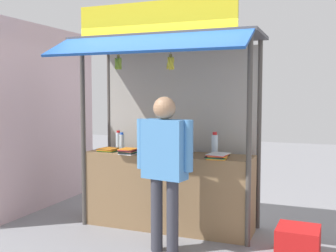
{
  "coord_description": "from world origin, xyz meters",
  "views": [
    {
      "loc": [
        1.87,
        -4.75,
        1.7
      ],
      "look_at": [
        0.0,
        0.0,
        1.3
      ],
      "focal_mm": 43.61,
      "sensor_mm": 36.0,
      "label": 1
    }
  ],
  "objects": [
    {
      "name": "magazine_stack_rear_center",
      "position": [
        0.69,
        -0.16,
        0.98
      ],
      "size": [
        0.26,
        0.3,
        0.06
      ],
      "color": "orange",
      "rests_on": "stall_counter"
    },
    {
      "name": "magazine_stack_center",
      "position": [
        -0.44,
        -0.22,
        0.99
      ],
      "size": [
        0.22,
        0.25,
        0.07
      ],
      "color": "white",
      "rests_on": "stall_counter"
    },
    {
      "name": "banana_bunch_inner_right",
      "position": [
        0.18,
        -0.38,
        2.06
      ],
      "size": [
        0.11,
        0.11,
        0.29
      ],
      "color": "#332D23"
    },
    {
      "name": "ground_plane",
      "position": [
        0.0,
        0.0,
        0.0
      ],
      "size": [
        20.0,
        20.0,
        0.0
      ],
      "primitive_type": "plane",
      "color": "gray"
    },
    {
      "name": "plastic_crate",
      "position": [
        1.61,
        -0.34,
        0.15
      ],
      "size": [
        0.45,
        0.45,
        0.3
      ],
      "primitive_type": "cube",
      "rotation": [
        0.0,
        0.0,
        -0.03
      ],
      "color": "red",
      "rests_on": "ground"
    },
    {
      "name": "stall_structure",
      "position": [
        0.0,
        0.1,
        1.64
      ],
      "size": [
        2.33,
        1.42,
        2.75
      ],
      "color": "#4C4742",
      "rests_on": "ground"
    },
    {
      "name": "vendor_person",
      "position": [
        0.26,
        -0.76,
        1.01
      ],
      "size": [
        0.64,
        0.28,
        1.68
      ],
      "rotation": [
        0.0,
        0.0,
        -0.18
      ],
      "color": "#383842",
      "rests_on": "ground"
    },
    {
      "name": "neighbour_wall",
      "position": [
        -2.14,
        0.3,
        1.36
      ],
      "size": [
        0.2,
        2.4,
        2.71
      ],
      "primitive_type": "cube",
      "color": "beige",
      "rests_on": "ground"
    },
    {
      "name": "water_bottle_left",
      "position": [
        0.59,
        0.05,
        1.09
      ],
      "size": [
        0.08,
        0.08,
        0.29
      ],
      "color": "silver",
      "rests_on": "stall_counter"
    },
    {
      "name": "water_bottle_back_left",
      "position": [
        -0.4,
        0.2,
        1.08
      ],
      "size": [
        0.08,
        0.08,
        0.28
      ],
      "color": "silver",
      "rests_on": "stall_counter"
    },
    {
      "name": "stall_counter",
      "position": [
        0.0,
        0.0,
        0.48
      ],
      "size": [
        2.13,
        0.55,
        0.95
      ],
      "primitive_type": "cube",
      "color": "olive",
      "rests_on": "ground"
    },
    {
      "name": "water_bottle_front_left",
      "position": [
        -0.7,
        0.09,
        1.07
      ],
      "size": [
        0.07,
        0.07,
        0.24
      ],
      "color": "silver",
      "rests_on": "stall_counter"
    },
    {
      "name": "magazine_stack_mid_right",
      "position": [
        -0.81,
        -0.09,
        0.98
      ],
      "size": [
        0.24,
        0.25,
        0.04
      ],
      "color": "green",
      "rests_on": "stall_counter"
    },
    {
      "name": "banana_bunch_leftmost",
      "position": [
        -0.49,
        -0.38,
        2.07
      ],
      "size": [
        0.1,
        0.1,
        0.28
      ],
      "color": "#332D23"
    },
    {
      "name": "water_bottle_right",
      "position": [
        -0.81,
        0.18,
        1.07
      ],
      "size": [
        0.07,
        0.07,
        0.25
      ],
      "color": "silver",
      "rests_on": "stall_counter"
    },
    {
      "name": "water_bottle_far_right",
      "position": [
        -0.19,
        0.17,
        1.07
      ],
      "size": [
        0.07,
        0.07,
        0.24
      ],
      "color": "silver",
      "rests_on": "stall_counter"
    },
    {
      "name": "magazine_stack_front_right",
      "position": [
        -0.16,
        -0.08,
        0.99
      ],
      "size": [
        0.19,
        0.29,
        0.07
      ],
      "color": "black",
      "rests_on": "stall_counter"
    }
  ]
}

